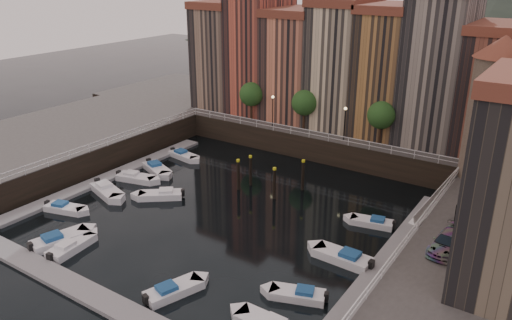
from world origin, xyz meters
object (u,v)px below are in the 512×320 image
Objects in this scene: gangway at (437,197)px; boat_left_1 at (107,191)px; corner_tower at (494,107)px; car_b at (464,221)px; boat_left_0 at (64,208)px; car_c at (448,243)px; mooring_pilings at (266,176)px; boat_left_2 at (135,178)px; car_a at (484,177)px.

gangway is 1.58× the size of boat_left_1.
corner_tower is at bearing 57.20° from gangway.
gangway is 8.33m from car_b.
car_c is at bearing -2.35° from boat_left_0.
car_c is at bearing -102.75° from car_b.
gangway is 2.05× the size of car_b.
boat_left_1 is at bearing 70.21° from boat_left_0.
mooring_pilings is at bearing 165.77° from car_c.
car_c is at bearing 22.59° from boat_left_1.
gangway is (-2.90, -4.50, -8.28)m from corner_tower.
boat_left_1 is 1.30× the size of car_b.
car_a is (33.63, 13.11, 3.43)m from boat_left_2.
boat_left_1 reaches higher than boat_left_2.
mooring_pilings is at bearing 31.78° from boat_left_0.
mooring_pilings is at bearing 161.56° from car_b.
corner_tower is at bearing 97.50° from car_c.
car_b is (3.76, -7.23, 1.75)m from gangway.
car_b is (34.27, 12.25, 3.34)m from boat_left_0.
car_c reaches higher than mooring_pilings.
gangway reaches higher than boat_left_1.
car_b reaches higher than boat_left_1.
car_c is at bearing -15.53° from boat_left_2.
gangway is 1.78× the size of car_a.
car_c is at bearing -72.56° from gangway.
corner_tower is 37.61m from boat_left_2.
boat_left_1 is 37.88m from car_a.
mooring_pilings is at bearing 9.89° from boat_left_2.
boat_left_1 is 1.14× the size of car_c.
car_c reaches higher than boat_left_0.
boat_left_1 reaches higher than boat_left_0.
car_b is at bearing 92.74° from car_c.
boat_left_2 is (-13.63, -5.93, -1.28)m from mooring_pilings.
gangway is at bearing -122.80° from corner_tower.
car_a reaches higher than gangway.
car_a is at bearing 39.63° from gangway.
car_b is at bearing -62.52° from gangway.
gangway reaches higher than boat_left_2.
corner_tower reaches higher than boat_left_0.
car_c is (34.10, 8.04, 3.34)m from boat_left_0.
corner_tower reaches higher than boat_left_1.
boat_left_0 is 35.19m from car_c.
car_b reaches higher than gangway.
corner_tower reaches higher than car_c.
boat_left_0 is at bearing -132.60° from mooring_pilings.
corner_tower reaches higher than boat_left_2.
car_c is at bearing -87.51° from corner_tower.
car_a reaches higher than boat_left_0.
corner_tower is 2.61× the size of boat_left_1.
gangway is 1.79× the size of car_c.
car_a reaches higher than mooring_pilings.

